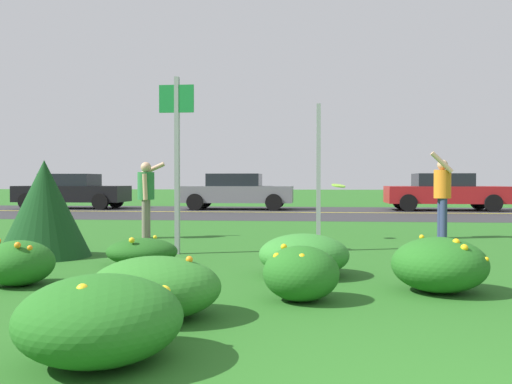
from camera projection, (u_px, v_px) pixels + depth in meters
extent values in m
plane|color=#26601E|center=(357.00, 239.00, 11.25)|extent=(120.00, 120.00, 0.00)
cube|color=#2D2D30|center=(337.00, 213.00, 20.24)|extent=(120.00, 8.71, 0.01)
cube|color=yellow|center=(337.00, 213.00, 20.24)|extent=(120.00, 0.16, 0.00)
ellipsoid|color=#337F2D|center=(304.00, 255.00, 6.87)|extent=(1.12, 1.10, 0.52)
sphere|color=yellow|center=(285.00, 246.00, 6.59)|extent=(0.06, 0.06, 0.06)
sphere|color=yellow|center=(310.00, 240.00, 6.98)|extent=(0.07, 0.07, 0.07)
sphere|color=yellow|center=(290.00, 247.00, 6.87)|extent=(0.09, 0.09, 0.09)
sphere|color=yellow|center=(287.00, 246.00, 6.73)|extent=(0.07, 0.07, 0.07)
ellipsoid|color=#1E5619|center=(142.00, 252.00, 7.75)|extent=(1.00, 0.84, 0.37)
sphere|color=yellow|center=(123.00, 244.00, 7.84)|extent=(0.05, 0.05, 0.05)
sphere|color=yellow|center=(132.00, 240.00, 7.46)|extent=(0.08, 0.08, 0.08)
sphere|color=yellow|center=(153.00, 246.00, 7.69)|extent=(0.08, 0.08, 0.08)
sphere|color=yellow|center=(155.00, 237.00, 7.99)|extent=(0.06, 0.06, 0.06)
sphere|color=yellow|center=(148.00, 244.00, 7.65)|extent=(0.06, 0.06, 0.06)
ellipsoid|color=#2D7526|center=(155.00, 287.00, 4.76)|extent=(1.14, 1.00, 0.53)
sphere|color=orange|center=(173.00, 273.00, 4.60)|extent=(0.07, 0.07, 0.07)
sphere|color=orange|center=(100.00, 277.00, 4.63)|extent=(0.07, 0.07, 0.07)
sphere|color=orange|center=(148.00, 279.00, 4.44)|extent=(0.07, 0.07, 0.07)
sphere|color=orange|center=(189.00, 260.00, 4.76)|extent=(0.06, 0.06, 0.06)
sphere|color=orange|center=(200.00, 271.00, 4.85)|extent=(0.06, 0.06, 0.06)
ellipsoid|color=#23661E|center=(439.00, 265.00, 5.87)|extent=(1.00, 0.99, 0.58)
sphere|color=yellow|center=(422.00, 237.00, 5.97)|extent=(0.05, 0.05, 0.05)
sphere|color=yellow|center=(486.00, 259.00, 5.60)|extent=(0.05, 0.05, 0.05)
sphere|color=yellow|center=(464.00, 248.00, 5.55)|extent=(0.07, 0.07, 0.07)
sphere|color=yellow|center=(456.00, 242.00, 5.68)|extent=(0.07, 0.07, 0.07)
sphere|color=yellow|center=(464.00, 250.00, 6.01)|extent=(0.05, 0.05, 0.05)
sphere|color=yellow|center=(421.00, 255.00, 6.29)|extent=(0.06, 0.06, 0.06)
ellipsoid|color=#23661E|center=(100.00, 319.00, 3.60)|extent=(1.08, 1.10, 0.57)
sphere|color=yellow|center=(82.00, 290.00, 3.36)|extent=(0.08, 0.08, 0.08)
sphere|color=yellow|center=(93.00, 294.00, 3.75)|extent=(0.05, 0.05, 0.05)
sphere|color=yellow|center=(156.00, 300.00, 3.76)|extent=(0.08, 0.08, 0.08)
sphere|color=yellow|center=(147.00, 304.00, 3.49)|extent=(0.05, 0.05, 0.05)
sphere|color=yellow|center=(170.00, 301.00, 3.78)|extent=(0.07, 0.07, 0.07)
sphere|color=yellow|center=(164.00, 292.00, 3.85)|extent=(0.09, 0.09, 0.09)
sphere|color=yellow|center=(127.00, 289.00, 3.78)|extent=(0.06, 0.06, 0.06)
ellipsoid|color=#23661E|center=(18.00, 263.00, 6.23)|extent=(0.80, 0.76, 0.51)
sphere|color=orange|center=(1.00, 260.00, 6.04)|extent=(0.07, 0.07, 0.07)
sphere|color=orange|center=(18.00, 245.00, 5.99)|extent=(0.07, 0.07, 0.07)
sphere|color=orange|center=(30.00, 248.00, 5.97)|extent=(0.06, 0.06, 0.06)
ellipsoid|color=#23661E|center=(301.00, 273.00, 5.44)|extent=(0.75, 0.75, 0.54)
sphere|color=yellow|center=(303.00, 271.00, 5.34)|extent=(0.05, 0.05, 0.05)
sphere|color=yellow|center=(284.00, 247.00, 5.67)|extent=(0.06, 0.06, 0.06)
sphere|color=yellow|center=(302.00, 257.00, 5.22)|extent=(0.07, 0.07, 0.07)
sphere|color=yellow|center=(335.00, 268.00, 5.42)|extent=(0.07, 0.07, 0.07)
sphere|color=yellow|center=(277.00, 257.00, 5.35)|extent=(0.07, 0.07, 0.07)
cube|color=#93969B|center=(177.00, 166.00, 8.90)|extent=(0.07, 0.10, 2.83)
cube|color=#197F38|center=(176.00, 99.00, 8.85)|extent=(0.56, 0.03, 0.44)
cube|color=#93969B|center=(318.00, 178.00, 9.25)|extent=(0.07, 0.10, 2.45)
cone|color=#143D19|center=(44.00, 208.00, 8.56)|extent=(1.40, 1.40, 1.50)
cylinder|color=#287038|center=(146.00, 186.00, 11.34)|extent=(0.34, 0.34, 0.56)
sphere|color=tan|center=(146.00, 167.00, 11.33)|extent=(0.21, 0.21, 0.21)
cylinder|color=#726B5B|center=(147.00, 219.00, 11.44)|extent=(0.14, 0.14, 0.79)
cylinder|color=#726B5B|center=(145.00, 219.00, 11.27)|extent=(0.14, 0.14, 0.79)
cylinder|color=tan|center=(152.00, 169.00, 11.53)|extent=(0.52, 0.14, 0.30)
cylinder|color=tan|center=(145.00, 187.00, 11.14)|extent=(0.12, 0.10, 0.53)
cylinder|color=orange|center=(442.00, 184.00, 11.30)|extent=(0.34, 0.34, 0.58)
sphere|color=tan|center=(443.00, 165.00, 11.29)|extent=(0.21, 0.21, 0.21)
cylinder|color=navy|center=(444.00, 219.00, 11.23)|extent=(0.14, 0.14, 0.82)
cylinder|color=navy|center=(441.00, 218.00, 11.40)|extent=(0.14, 0.14, 0.82)
cylinder|color=tan|center=(442.00, 162.00, 11.09)|extent=(0.46, 0.13, 0.44)
cylinder|color=tan|center=(438.00, 185.00, 11.50)|extent=(0.12, 0.10, 0.55)
cylinder|color=#8CD133|center=(338.00, 186.00, 11.07)|extent=(0.28, 0.27, 0.10)
torus|color=#8CD133|center=(338.00, 186.00, 11.07)|extent=(0.28, 0.27, 0.10)
cube|color=black|center=(73.00, 194.00, 23.26)|extent=(4.50, 1.82, 0.66)
cube|color=black|center=(70.00, 180.00, 23.26)|extent=(2.10, 1.64, 0.52)
cylinder|color=black|center=(116.00, 200.00, 23.99)|extent=(0.66, 0.22, 0.66)
cylinder|color=black|center=(100.00, 202.00, 22.22)|extent=(0.66, 0.22, 0.66)
cylinder|color=black|center=(47.00, 200.00, 24.30)|extent=(0.66, 0.22, 0.66)
cylinder|color=black|center=(27.00, 201.00, 22.53)|extent=(0.66, 0.22, 0.66)
cube|color=slate|center=(237.00, 194.00, 22.57)|extent=(4.50, 1.82, 0.66)
cube|color=black|center=(235.00, 180.00, 22.56)|extent=(2.10, 1.64, 0.52)
cylinder|color=black|center=(277.00, 201.00, 23.30)|extent=(0.66, 0.22, 0.66)
cylinder|color=black|center=(274.00, 202.00, 21.53)|extent=(0.66, 0.22, 0.66)
cylinder|color=black|center=(204.00, 200.00, 23.61)|extent=(0.66, 0.22, 0.66)
cylinder|color=black|center=(195.00, 202.00, 21.84)|extent=(0.66, 0.22, 0.66)
cube|color=maroon|center=(445.00, 195.00, 21.75)|extent=(4.50, 1.82, 0.66)
cube|color=black|center=(442.00, 180.00, 21.75)|extent=(2.10, 1.64, 0.52)
cylinder|color=black|center=(479.00, 201.00, 22.49)|extent=(0.66, 0.22, 0.66)
cylinder|color=black|center=(493.00, 203.00, 20.72)|extent=(0.66, 0.22, 0.66)
cylinder|color=black|center=(401.00, 201.00, 22.80)|extent=(0.66, 0.22, 0.66)
cylinder|color=black|center=(408.00, 203.00, 21.02)|extent=(0.66, 0.22, 0.66)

